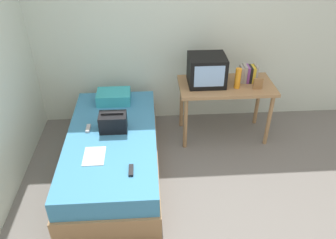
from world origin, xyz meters
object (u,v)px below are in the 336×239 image
Objects in this scene: tv at (207,70)px; remote_silver at (88,128)px; desk at (226,91)px; magazine at (94,156)px; book_row at (248,74)px; bed at (113,154)px; picture_frame at (258,84)px; handbag at (113,122)px; water_bottle at (238,78)px; remote_dark at (131,170)px; pillow at (114,97)px.

tv is 1.55m from remote_silver.
magazine is (-1.52, -0.98, -0.15)m from desk.
magazine is at bearing -141.37° from tv.
desk is 0.35m from book_row.
picture_frame reaches higher than bed.
desk is 3.87× the size of handbag.
desk is 0.37m from tv.
water_bottle is at bearing 19.95° from bed.
handbag is (-1.64, -0.60, -0.25)m from book_row.
remote_dark is at bearing -68.61° from bed.
tv is at bearing -176.53° from book_row.
magazine is at bearing -149.77° from book_row.
bed is at bearing -157.09° from book_row.
book_row is 0.22m from picture_frame.
remote_dark is at bearing -137.85° from book_row.
desk reaches higher than bed.
remote_silver is at bearing -163.57° from book_row.
bed is 14.64× the size of picture_frame.
desk is at bearing 32.80° from magazine.
remote_silver is (-0.29, 0.03, -0.09)m from handbag.
handbag is at bearing -6.14° from remote_silver.
pillow is at bearing 91.12° from bed.
tv is at bearing 171.82° from desk.
remote_dark is 1.08× the size of remote_silver.
desk is 1.68m from remote_dark.
picture_frame reaches higher than magazine.
water_bottle is 0.86× the size of magazine.
handbag is at bearing 77.69° from bed.
book_row reaches higher than handbag.
picture_frame is (0.59, -0.18, -0.11)m from tv.
picture_frame is (0.07, -0.21, -0.03)m from book_row.
desk is 8.49× the size of picture_frame.
pillow reaches higher than magazine.
tv is at bearing 20.98° from remote_silver.
book_row is 0.52× the size of pillow.
pillow is at bearing 179.17° from book_row.
pillow is (-1.14, 0.06, -0.36)m from tv.
remote_dark is (-1.43, -1.29, -0.34)m from book_row.
picture_frame reaches higher than handbag.
water_bottle reaches higher than book_row.
bed is at bearing -27.03° from remote_silver.
water_bottle reaches higher than handbag.
desk reaches higher than remote_silver.
book_row is 1.95m from remote_dark.
bed is 1.90m from book_row.
water_bottle is 1.82× the size of picture_frame.
water_bottle reaches higher than bed.
pillow is at bearing 172.40° from picture_frame.
tv is at bearing 30.60° from bed.
picture_frame is 0.95× the size of remote_silver.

